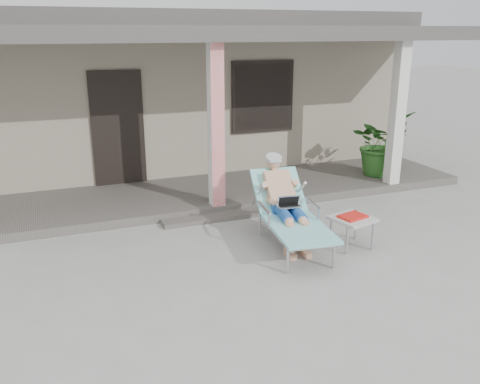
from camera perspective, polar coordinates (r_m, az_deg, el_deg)
name	(u,v)px	position (r m, az deg, el deg)	size (l,w,h in m)	color
ground	(270,265)	(6.71, 3.35, -8.23)	(60.00, 60.00, 0.00)	#9E9E99
house	(157,87)	(12.30, -9.28, 11.60)	(10.40, 5.40, 3.30)	gray
porch_deck	(202,194)	(9.30, -4.25, -0.22)	(10.00, 2.00, 0.15)	#605B56
porch_overhang	(200,39)	(8.80, -4.56, 16.74)	(10.00, 2.30, 2.85)	silver
porch_step	(223,216)	(8.28, -1.92, -2.76)	(2.00, 0.30, 0.07)	#605B56
lounger	(288,192)	(7.14, 5.40, 0.02)	(0.94, 1.97, 1.25)	#B7B7BC
side_table	(352,220)	(7.28, 12.50, -3.11)	(0.63, 0.63, 0.47)	#B3B3AE
potted_palm	(380,143)	(10.50, 15.45, 5.33)	(1.15, 1.00, 1.28)	#26591E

